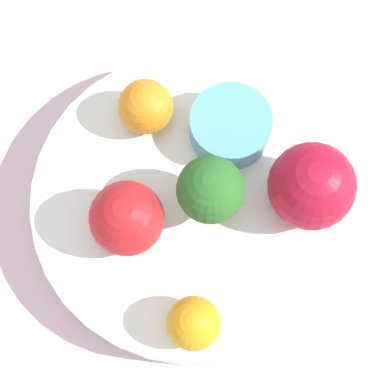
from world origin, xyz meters
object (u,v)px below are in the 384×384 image
(apple_red, at_px, (127,218))
(apple_green, at_px, (312,186))
(broccoli, at_px, (210,190))
(small_cup, at_px, (230,126))
(bowl, at_px, (192,203))
(orange_front, at_px, (146,107))
(orange_back, at_px, (194,323))

(apple_red, bearing_deg, apple_green, 92.43)
(broccoli, height_order, apple_red, broccoli)
(apple_green, relative_size, small_cup, 1.01)
(broccoli, relative_size, apple_red, 1.17)
(small_cup, bearing_deg, apple_green, 38.61)
(bowl, xyz_separation_m, apple_green, (0.01, 0.08, 0.05))
(apple_red, height_order, orange_front, apple_red)
(bowl, bearing_deg, small_cup, 143.38)
(bowl, bearing_deg, broccoli, 53.75)
(broccoli, distance_m, apple_green, 0.07)
(apple_green, bearing_deg, broccoli, -93.34)
(apple_green, bearing_deg, orange_front, -126.23)
(bowl, xyz_separation_m, orange_back, (0.09, -0.01, 0.03))
(orange_back, bearing_deg, broccoli, 165.30)
(orange_front, distance_m, small_cup, 0.06)
(apple_red, relative_size, apple_green, 0.85)
(bowl, distance_m, apple_red, 0.07)
(small_cup, bearing_deg, apple_red, -51.82)
(apple_red, xyz_separation_m, apple_green, (-0.01, 0.13, 0.00))
(apple_red, distance_m, apple_green, 0.13)
(apple_green, bearing_deg, apple_red, -87.57)
(broccoli, distance_m, orange_front, 0.08)
(apple_red, xyz_separation_m, orange_back, (0.07, 0.04, -0.01))
(orange_back, bearing_deg, small_cup, 162.07)
(bowl, height_order, apple_red, apple_red)
(bowl, height_order, orange_back, orange_back)
(orange_front, height_order, orange_back, orange_front)
(broccoli, height_order, small_cup, broccoli)
(broccoli, bearing_deg, bowl, -126.25)
(small_cup, bearing_deg, orange_back, -17.93)
(broccoli, relative_size, small_cup, 1.01)
(broccoli, xyz_separation_m, orange_back, (0.08, -0.02, -0.02))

